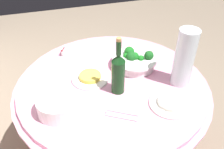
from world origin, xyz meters
The scene contains 9 objects.
buffet_table centered at (0.00, 0.00, 0.38)m, with size 1.16×1.16×0.74m.
broccoli_bowl centered at (0.11, -0.18, 0.78)m, with size 0.28×0.28×0.11m.
plate_stack centered at (-0.16, 0.33, 0.79)m, with size 0.21×0.21×0.09m.
wine_bottle centered at (-0.09, -0.01, 0.87)m, with size 0.07×0.07×0.34m.
decorative_fruit_vase centered at (-0.12, -0.38, 0.90)m, with size 0.11×0.11×0.34m.
serving_tongs centered at (-0.27, 0.04, 0.74)m, with size 0.12×0.16×0.01m.
food_plate_fried_egg centered at (0.05, 0.12, 0.75)m, with size 0.22×0.22×0.03m.
food_plate_rice centered at (-0.28, -0.24, 0.75)m, with size 0.22×0.22×0.03m.
label_placard_front centered at (0.37, 0.24, 0.77)m, with size 0.05×0.03×0.05m.
Camera 1 is at (-1.08, 0.32, 1.65)m, focal length 39.39 mm.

